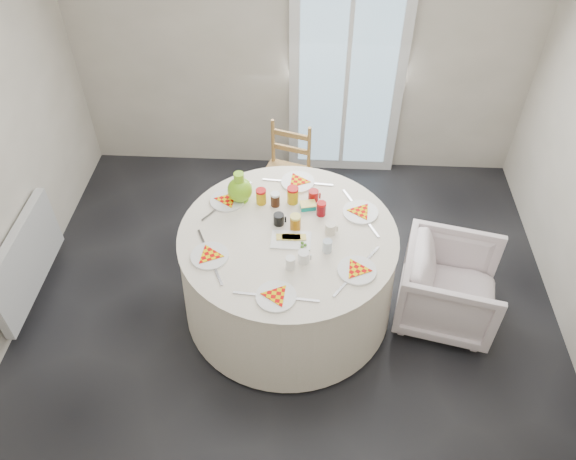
# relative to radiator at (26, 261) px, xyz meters

# --- Properties ---
(floor) EXTENTS (4.00, 4.00, 0.00)m
(floor) POSITION_rel_radiator_xyz_m (1.94, -0.20, -0.38)
(floor) COLOR black
(floor) RESTS_ON ground
(wall_back) EXTENTS (4.00, 0.02, 2.60)m
(wall_back) POSITION_rel_radiator_xyz_m (1.94, 1.80, 0.92)
(wall_back) COLOR #BCB5A3
(wall_back) RESTS_ON floor
(glass_door) EXTENTS (1.00, 0.08, 2.10)m
(glass_door) POSITION_rel_radiator_xyz_m (2.34, 1.75, 0.67)
(glass_door) COLOR silver
(glass_door) RESTS_ON floor
(radiator) EXTENTS (0.07, 1.00, 0.55)m
(radiator) POSITION_rel_radiator_xyz_m (0.00, 0.00, 0.00)
(radiator) COLOR silver
(radiator) RESTS_ON floor
(table) EXTENTS (1.53, 1.53, 0.78)m
(table) POSITION_rel_radiator_xyz_m (1.92, -0.00, -0.01)
(table) COLOR #F0E1CE
(table) RESTS_ON floor
(wooden_chair) EXTENTS (0.47, 0.45, 0.84)m
(wooden_chair) POSITION_rel_radiator_xyz_m (1.84, 1.06, 0.09)
(wooden_chair) COLOR #A57E40
(wooden_chair) RESTS_ON floor
(armchair) EXTENTS (0.76, 0.79, 0.69)m
(armchair) POSITION_rel_radiator_xyz_m (3.09, -0.03, 0.01)
(armchair) COLOR silver
(armchair) RESTS_ON floor
(place_settings) EXTENTS (1.44, 1.44, 0.02)m
(place_settings) POSITION_rel_radiator_xyz_m (1.92, -0.00, 0.39)
(place_settings) COLOR silver
(place_settings) RESTS_ON table
(jar_cluster) EXTENTS (0.53, 0.34, 0.14)m
(jar_cluster) POSITION_rel_radiator_xyz_m (1.92, 0.25, 0.44)
(jar_cluster) COLOR #A27716
(jar_cluster) RESTS_ON table
(butter_tub) EXTENTS (0.12, 0.10, 0.04)m
(butter_tub) POSITION_rel_radiator_xyz_m (2.05, 0.26, 0.41)
(butter_tub) COLOR #09958B
(butter_tub) RESTS_ON table
(green_pitcher) EXTENTS (0.21, 0.21, 0.23)m
(green_pitcher) POSITION_rel_radiator_xyz_m (1.57, 0.33, 0.49)
(green_pitcher) COLOR #79C31A
(green_pitcher) RESTS_ON table
(cheese_platter) EXTENTS (0.27, 0.18, 0.03)m
(cheese_platter) POSITION_rel_radiator_xyz_m (1.95, -0.07, 0.39)
(cheese_platter) COLOR silver
(cheese_platter) RESTS_ON table
(mugs_glasses) EXTENTS (0.70, 0.70, 0.10)m
(mugs_glasses) POSITION_rel_radiator_xyz_m (2.04, -0.03, 0.43)
(mugs_glasses) COLOR gray
(mugs_glasses) RESTS_ON table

